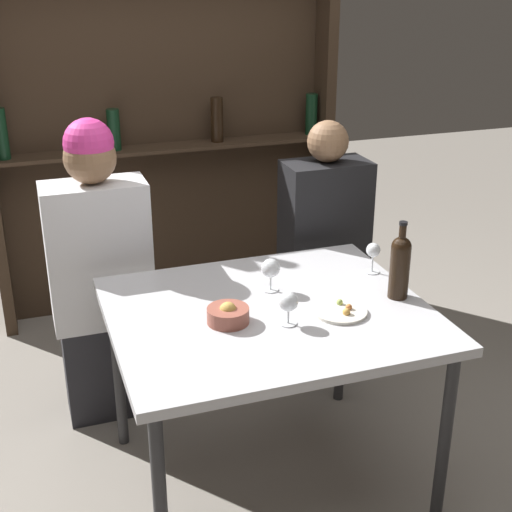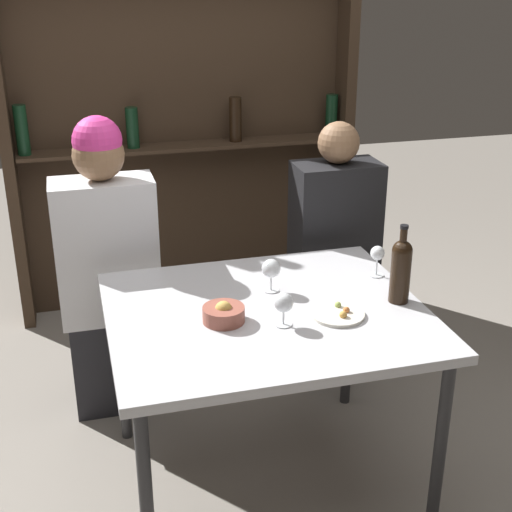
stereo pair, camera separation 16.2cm
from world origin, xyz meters
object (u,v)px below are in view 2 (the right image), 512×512
object	(u,v)px
wine_glass_1	(271,269)
seated_person_right	(333,263)
seated_person_left	(109,275)
wine_glass_0	(377,255)
wine_glass_2	(284,304)
food_plate_0	(338,314)
snack_bowl	(224,314)
wine_bottle	(401,268)

from	to	relation	value
wine_glass_1	seated_person_right	distance (m)	0.75
wine_glass_1	seated_person_left	size ratio (longest dim) A/B	0.10
wine_glass_0	seated_person_right	bearing A→B (deg)	87.59
wine_glass_2	food_plate_0	bearing A→B (deg)	4.08
wine_glass_1	seated_person_left	world-z (taller)	seated_person_left
wine_glass_1	wine_glass_2	world-z (taller)	wine_glass_1
wine_glass_0	wine_glass_1	xyz separation A→B (m)	(-0.44, -0.03, -0.00)
seated_person_left	snack_bowl	bearing A→B (deg)	-64.75
wine_glass_2	food_plate_0	xyz separation A→B (m)	(0.20, 0.01, -0.07)
wine_glass_0	wine_glass_1	bearing A→B (deg)	-176.64
wine_bottle	wine_glass_0	bearing A→B (deg)	86.21
wine_glass_0	snack_bowl	world-z (taller)	wine_glass_0
wine_bottle	snack_bowl	bearing A→B (deg)	178.95
wine_glass_0	food_plate_0	bearing A→B (deg)	-133.62
seated_person_right	wine_glass_1	bearing A→B (deg)	-130.73
wine_glass_1	wine_glass_2	distance (m)	0.27
wine_glass_2	seated_person_left	size ratio (longest dim) A/B	0.09
seated_person_left	wine_glass_0	bearing A→B (deg)	-26.80
seated_person_right	seated_person_left	bearing A→B (deg)	180.00
wine_glass_0	food_plate_0	distance (m)	0.40
wine_glass_0	wine_glass_1	distance (m)	0.44
wine_bottle	food_plate_0	world-z (taller)	wine_bottle
wine_bottle	food_plate_0	bearing A→B (deg)	-168.49
food_plate_0	snack_bowl	xyz separation A→B (m)	(-0.40, 0.06, 0.02)
wine_bottle	wine_glass_1	xyz separation A→B (m)	(-0.42, 0.20, -0.04)
snack_bowl	wine_glass_0	bearing A→B (deg)	18.23
wine_bottle	wine_glass_1	size ratio (longest dim) A/B	2.31
wine_glass_0	food_plate_0	size ratio (longest dim) A/B	0.66
wine_bottle	wine_glass_1	distance (m)	0.47
wine_glass_2	wine_glass_1	bearing A→B (deg)	82.67
wine_bottle	snack_bowl	size ratio (longest dim) A/B	2.02
wine_bottle	wine_glass_0	world-z (taller)	wine_bottle
wine_glass_0	snack_bowl	size ratio (longest dim) A/B	0.85
wine_glass_2	seated_person_left	xyz separation A→B (m)	(-0.53, 0.81, -0.18)
wine_glass_1	seated_person_right	size ratio (longest dim) A/B	0.10
wine_glass_0	wine_glass_2	world-z (taller)	wine_glass_0
wine_glass_1	wine_glass_2	size ratio (longest dim) A/B	1.07
wine_glass_0	seated_person_right	size ratio (longest dim) A/B	0.10
food_plate_0	seated_person_right	world-z (taller)	seated_person_right
seated_person_right	food_plate_0	bearing A→B (deg)	-110.16
snack_bowl	seated_person_left	bearing A→B (deg)	115.25
food_plate_0	snack_bowl	bearing A→B (deg)	170.87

